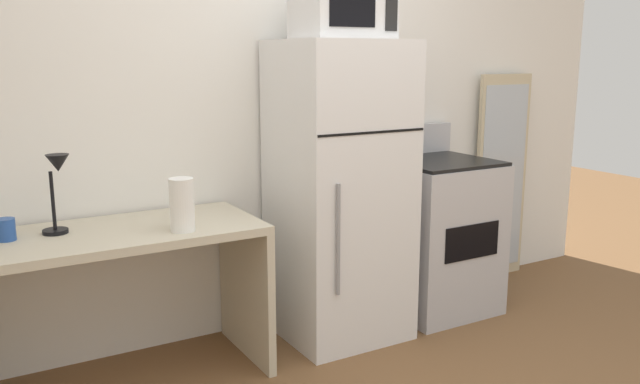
% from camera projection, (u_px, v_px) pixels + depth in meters
% --- Properties ---
extents(wall_back_white, '(5.00, 0.10, 2.60)m').
position_uv_depth(wall_back_white, '(268.00, 96.00, 3.63)').
color(wall_back_white, white).
rests_on(wall_back_white, ground).
extents(desk, '(1.26, 0.61, 0.75)m').
position_uv_depth(desk, '(123.00, 275.00, 3.01)').
color(desk, beige).
rests_on(desk, ground).
extents(desk_lamp, '(0.14, 0.12, 0.35)m').
position_uv_depth(desk_lamp, '(57.00, 180.00, 2.85)').
color(desk_lamp, black).
rests_on(desk_lamp, desk).
extents(coffee_mug, '(0.08, 0.08, 0.09)m').
position_uv_depth(coffee_mug, '(6.00, 230.00, 2.78)').
color(coffee_mug, '#264C99').
rests_on(coffee_mug, desk).
extents(paper_towel_roll, '(0.11, 0.11, 0.24)m').
position_uv_depth(paper_towel_roll, '(182.00, 205.00, 2.92)').
color(paper_towel_roll, white).
rests_on(paper_towel_roll, desk).
extents(refrigerator, '(0.64, 0.64, 1.60)m').
position_uv_depth(refrigerator, '(339.00, 192.00, 3.53)').
color(refrigerator, white).
rests_on(refrigerator, ground).
extents(microwave, '(0.46, 0.35, 0.26)m').
position_uv_depth(microwave, '(343.00, 13.00, 3.32)').
color(microwave, silver).
rests_on(microwave, refrigerator).
extents(oven_range, '(0.61, 0.61, 1.10)m').
position_uv_depth(oven_range, '(436.00, 234.00, 3.95)').
color(oven_range, '#B7B7BC').
rests_on(oven_range, ground).
extents(leaning_mirror, '(0.44, 0.03, 1.40)m').
position_uv_depth(leaning_mirror, '(501.00, 177.00, 4.50)').
color(leaning_mirror, '#C6B793').
rests_on(leaning_mirror, ground).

